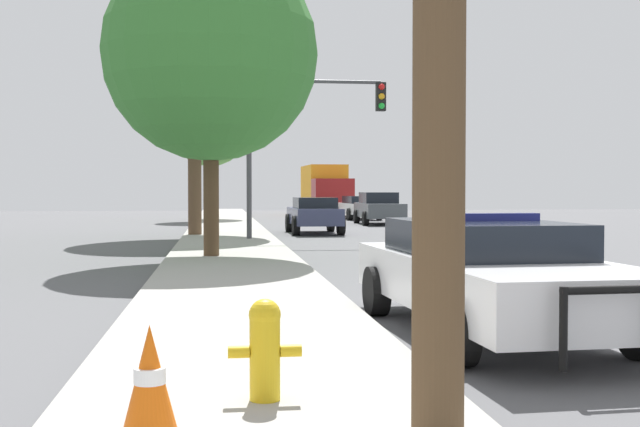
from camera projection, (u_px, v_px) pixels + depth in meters
name	position (u px, v px, depth m)	size (l,w,h in m)	color
sidewalk_left	(248.00, 340.00, 8.46)	(3.00, 110.00, 0.13)	#A3A099
police_car	(488.00, 272.00, 9.19)	(2.30, 5.23, 1.38)	white
fire_hydrant	(265.00, 346.00, 5.79)	(0.53, 0.23, 0.74)	gold
traffic_light	(306.00, 122.00, 25.05)	(4.39, 0.35, 5.06)	#424247
car_background_midblock	(314.00, 214.00, 30.03)	(1.92, 3.99, 1.36)	#333856
car_background_oncoming	(379.00, 208.00, 38.13)	(2.08, 4.56, 1.52)	#474C51
car_background_distant	(358.00, 207.00, 44.28)	(2.08, 4.69, 1.30)	silver
box_truck	(325.00, 189.00, 51.73)	(2.70, 7.46, 3.22)	maroon
tree_sidewalk_mid	(194.00, 65.00, 27.04)	(5.77, 5.77, 8.62)	brown
tree_sidewalk_near	(211.00, 54.00, 18.33)	(4.94, 4.94, 7.12)	#4C3823
tree_sidewalk_far	(210.00, 127.00, 42.00)	(4.21, 4.21, 6.95)	brown
traffic_cone	(150.00, 381.00, 4.91)	(0.36, 0.36, 0.70)	orange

